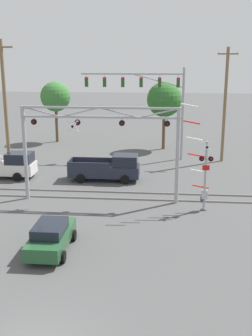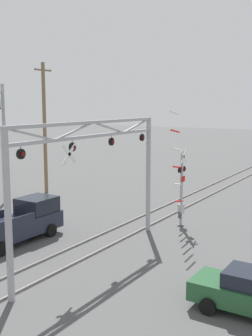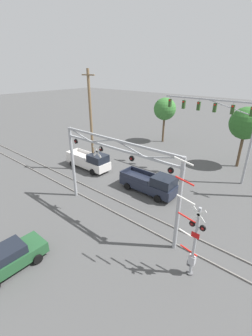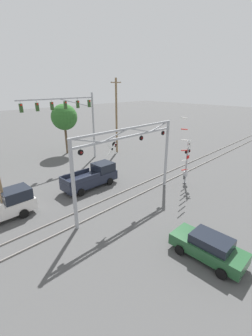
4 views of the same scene
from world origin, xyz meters
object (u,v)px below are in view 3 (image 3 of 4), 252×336
object	(u,v)px
sedan_waiting	(8,258)
background_tree_beyond_span	(165,109)
crossing_gantry	(116,167)
pickup_truck_following	(90,161)
background_tree_far_left_verge	(246,124)
utility_pole_left	(91,122)
pickup_truck_lead	(151,184)
crossing_signal_mast	(193,240)
traffic_signal_span	(225,121)

from	to	relation	value
sedan_waiting	background_tree_beyond_span	distance (m)	28.25
crossing_gantry	background_tree_beyond_span	size ratio (longest dim) A/B	1.54
pickup_truck_following	background_tree_far_left_verge	world-z (taller)	background_tree_far_left_verge
utility_pole_left	background_tree_beyond_span	bearing A→B (deg)	89.01
pickup_truck_lead	utility_pole_left	xyz separation A→B (m)	(-8.02, 0.16, 4.55)
pickup_truck_following	crossing_signal_mast	bearing A→B (deg)	-21.64
sedan_waiting	utility_pole_left	distance (m)	15.14
crossing_signal_mast	traffic_signal_span	world-z (taller)	traffic_signal_span
pickup_truck_lead	utility_pole_left	world-z (taller)	utility_pole_left
utility_pole_left	background_tree_far_left_verge	size ratio (longest dim) A/B	1.54
traffic_signal_span	background_tree_beyond_span	world-z (taller)	traffic_signal_span
pickup_truck_following	sedan_waiting	xyz separation A→B (m)	(7.24, -12.56, -0.21)
traffic_signal_span	sedan_waiting	distance (m)	21.27
background_tree_beyond_span	sedan_waiting	bearing A→B (deg)	-76.55
crossing_gantry	pickup_truck_lead	xyz separation A→B (m)	(-0.09, 4.80, -3.30)
traffic_signal_span	utility_pole_left	xyz separation A→B (m)	(-11.36, -7.39, -0.53)
crossing_gantry	crossing_signal_mast	xyz separation A→B (m)	(6.70, -1.25, -1.92)
crossing_signal_mast	traffic_signal_span	size ratio (longest dim) A/B	0.71
traffic_signal_span	pickup_truck_lead	distance (m)	9.69
traffic_signal_span	pickup_truck_following	bearing A→B (deg)	-147.60
crossing_signal_mast	utility_pole_left	distance (m)	16.36
crossing_gantry	crossing_signal_mast	world-z (taller)	crossing_signal_mast
crossing_signal_mast	sedan_waiting	distance (m)	10.47
traffic_signal_span	background_tree_beyond_span	size ratio (longest dim) A/B	1.41
crossing_signal_mast	pickup_truck_following	bearing A→B (deg)	158.36
sedan_waiting	background_tree_beyond_span	xyz separation A→B (m)	(-6.49, 27.15, 4.30)
background_tree_far_left_verge	crossing_gantry	bearing A→B (deg)	-104.10
pickup_truck_following	background_tree_far_left_verge	size ratio (longest dim) A/B	0.83
background_tree_beyond_span	background_tree_far_left_verge	xyz separation A→B (m)	(12.06, -2.73, 0.07)
pickup_truck_lead	sedan_waiting	xyz separation A→B (m)	(-1.28, -12.53, -0.21)
crossing_gantry	background_tree_beyond_span	world-z (taller)	background_tree_beyond_span
background_tree_far_left_verge	traffic_signal_span	bearing A→B (deg)	-102.31
background_tree_far_left_verge	utility_pole_left	bearing A→B (deg)	-136.35
sedan_waiting	background_tree_beyond_span	size ratio (longest dim) A/B	0.61
pickup_truck_following	sedan_waiting	bearing A→B (deg)	-60.02
traffic_signal_span	pickup_truck_lead	size ratio (longest dim) A/B	1.73
traffic_signal_span	pickup_truck_lead	bearing A→B (deg)	-113.82
crossing_gantry	sedan_waiting	world-z (taller)	crossing_gantry
crossing_gantry	sedan_waiting	distance (m)	8.60
crossing_signal_mast	sedan_waiting	world-z (taller)	crossing_signal_mast
traffic_signal_span	background_tree_far_left_verge	size ratio (longest dim) A/B	1.37
crossing_signal_mast	utility_pole_left	bearing A→B (deg)	157.27
utility_pole_left	pickup_truck_following	bearing A→B (deg)	-165.06
crossing_signal_mast	pickup_truck_lead	world-z (taller)	crossing_signal_mast
pickup_truck_lead	background_tree_far_left_verge	size ratio (longest dim) A/B	0.79
crossing_gantry	background_tree_beyond_span	xyz separation A→B (m)	(-7.86, 19.42, 0.80)
pickup_truck_lead	pickup_truck_following	size ratio (longest dim) A/B	0.96
pickup_truck_following	utility_pole_left	bearing A→B (deg)	14.94
pickup_truck_following	sedan_waiting	world-z (taller)	pickup_truck_following
background_tree_far_left_verge	pickup_truck_following	bearing A→B (deg)	-137.17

